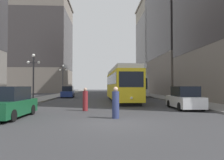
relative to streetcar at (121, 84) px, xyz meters
The scene contains 15 objects.
ground_plane 15.16m from the streetcar, 96.73° to the right, with size 200.00×200.00×0.00m, color #38383A.
sidewalk_left 27.35m from the streetcar, 113.11° to the left, with size 3.27×120.00×0.15m, color gray.
sidewalk_right 26.18m from the streetcar, 74.02° to the left, with size 3.27×120.00×0.15m, color gray.
streetcar is the anchor object (origin of this frame).
transit_bus 13.61m from the streetcar, 75.71° to the left, with size 2.81×13.00×3.45m.
parked_car_left_near 14.99m from the streetcar, 121.32° to the right, with size 2.01×4.54×1.82m.
parked_car_left_mid 11.95m from the streetcar, 130.83° to the left, with size 2.08×4.49×1.82m.
parked_car_right_far 9.73m from the streetcar, 63.87° to the right, with size 1.97×4.33×1.82m.
pedestrian_crossing_near 13.43m from the streetcar, 96.92° to the right, with size 0.40×0.40×1.80m.
pedestrian_crossing_far 10.17m from the streetcar, 111.03° to the right, with size 0.38×0.38×1.72m.
lamp_post_left_near 10.05m from the streetcar, 166.33° to the right, with size 1.41×0.36×5.15m.
lamp_post_left_far 18.04m from the streetcar, 122.58° to the left, with size 1.41×0.36×5.73m.
building_left_corner 45.75m from the streetcar, 116.44° to the left, with size 15.20×18.01×27.63m.
building_right_midblock 27.85m from the streetcar, 49.44° to the left, with size 14.29×20.68×31.16m.
building_right_far 39.03m from the streetcar, 66.70° to the left, with size 12.55×17.10×25.75m.
Camera 1 is at (-0.68, -10.50, 1.84)m, focal length 34.12 mm.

